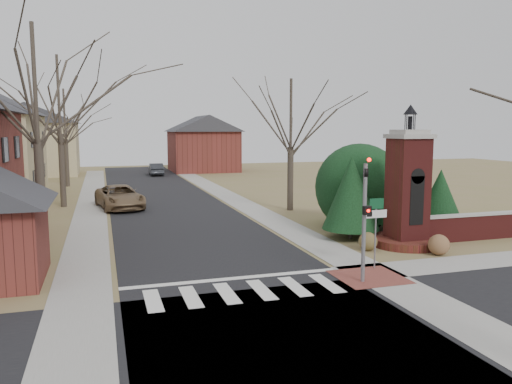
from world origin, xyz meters
name	(u,v)px	position (x,y,z in m)	size (l,w,h in m)	color
ground	(251,300)	(0.00, 0.00, 0.00)	(120.00, 120.00, 0.00)	olive
main_street	(165,202)	(0.00, 22.00, 0.01)	(8.00, 70.00, 0.01)	black
cross_street	(284,337)	(0.00, -3.00, 0.01)	(120.00, 8.00, 0.01)	black
crosswalk_zone	(244,292)	(0.00, 0.80, 0.01)	(8.00, 2.20, 0.02)	silver
stop_bar	(233,279)	(0.00, 2.30, 0.01)	(8.00, 0.35, 0.02)	silver
sidewalk_right_main	(234,199)	(5.20, 22.00, 0.01)	(2.00, 60.00, 0.02)	gray
sidewalk_left	(91,205)	(-5.20, 22.00, 0.01)	(2.00, 60.00, 0.02)	gray
curb_apron	(369,277)	(4.80, 1.00, 0.01)	(2.40, 2.40, 0.02)	brown
traffic_signal_pole	(365,210)	(4.30, 0.57, 2.59)	(0.28, 0.41, 4.50)	slate
sign_post	(376,219)	(5.59, 1.99, 1.95)	(0.90, 0.07, 2.75)	slate
brick_gate_monument	(407,199)	(9.00, 4.99, 2.17)	(3.20, 3.20, 6.47)	maroon
brick_garden_wall	(485,226)	(13.50, 5.00, 0.66)	(7.50, 0.50, 1.30)	maroon
house_distant_left	(31,138)	(-12.01, 48.00, 4.25)	(10.80, 8.80, 8.53)	#C6B684
house_distant_right	(203,142)	(7.99, 47.99, 3.65)	(8.80, 8.80, 7.30)	maroon
evergreen_near	(351,193)	(7.20, 7.00, 2.30)	(2.80, 2.80, 4.10)	#473D33
evergreen_mid	(397,182)	(10.50, 8.20, 2.60)	(3.40, 3.40, 4.70)	#473D33
evergreen_far	(440,196)	(12.50, 7.20, 1.90)	(2.40, 2.40, 3.30)	#473D33
evergreen_mass	(359,184)	(9.00, 9.50, 2.40)	(4.80, 4.80, 4.80)	black
bare_tree_0	(34,74)	(-7.00, 9.00, 7.70)	(8.05, 8.05, 11.15)	#473D33
bare_tree_1	(58,89)	(-7.00, 22.00, 8.03)	(8.40, 8.40, 11.64)	#473D33
bare_tree_2	(64,111)	(-7.50, 35.00, 7.03)	(7.35, 7.35, 10.19)	#473D33
bare_tree_3	(291,108)	(7.50, 16.00, 6.69)	(7.00, 7.00, 9.70)	#473D33
pickup_truck	(120,197)	(-3.30, 20.12, 0.79)	(2.61, 5.66, 1.57)	#7D6344
distant_car	(156,169)	(1.60, 43.74, 0.70)	(1.48, 4.25, 1.40)	#303237
dry_shrub_left	(368,241)	(6.80, 4.60, 0.42)	(0.83, 0.83, 0.83)	brown
dry_shrub_right	(439,245)	(9.30, 3.00, 0.45)	(0.90, 0.90, 0.90)	brown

